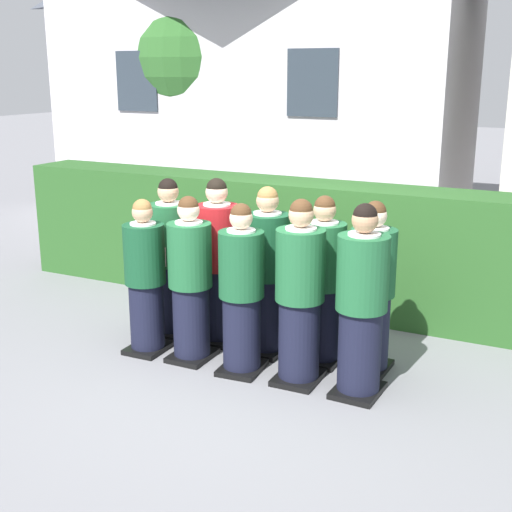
# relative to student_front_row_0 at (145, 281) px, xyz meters

# --- Properties ---
(ground_plane) EXTENTS (60.00, 60.00, 0.00)m
(ground_plane) POSITION_rel_student_front_row_0_xyz_m (1.08, 0.02, -0.74)
(ground_plane) COLOR slate
(student_front_row_0) EXTENTS (0.40, 0.49, 1.55)m
(student_front_row_0) POSITION_rel_student_front_row_0_xyz_m (0.00, 0.00, 0.00)
(student_front_row_0) COLOR black
(student_front_row_0) RESTS_ON ground
(student_front_row_1) EXTENTS (0.42, 0.51, 1.61)m
(student_front_row_1) POSITION_rel_student_front_row_0_xyz_m (0.50, 0.04, 0.03)
(student_front_row_1) COLOR black
(student_front_row_1) RESTS_ON ground
(student_front_row_2) EXTENTS (0.42, 0.52, 1.60)m
(student_front_row_2) POSITION_rel_student_front_row_0_xyz_m (1.07, -0.00, 0.03)
(student_front_row_2) COLOR black
(student_front_row_2) RESTS_ON ground
(student_front_row_3) EXTENTS (0.44, 0.49, 1.68)m
(student_front_row_3) POSITION_rel_student_front_row_0_xyz_m (1.62, 0.04, 0.06)
(student_front_row_3) COLOR black
(student_front_row_3) RESTS_ON ground
(student_front_row_4) EXTENTS (0.44, 0.50, 1.69)m
(student_front_row_4) POSITION_rel_student_front_row_0_xyz_m (2.19, 0.04, 0.07)
(student_front_row_4) COLOR black
(student_front_row_4) RESTS_ON ground
(student_rear_row_0) EXTENTS (0.43, 0.49, 1.67)m
(student_rear_row_0) POSITION_rel_student_front_row_0_xyz_m (-0.05, 0.52, 0.06)
(student_rear_row_0) COLOR black
(student_rear_row_0) RESTS_ON ground
(student_in_red_blazer) EXTENTS (0.44, 0.52, 1.71)m
(student_in_red_blazer) POSITION_rel_student_front_row_0_xyz_m (0.50, 0.56, 0.08)
(student_in_red_blazer) COLOR black
(student_in_red_blazer) RESTS_ON ground
(student_rear_row_2) EXTENTS (0.43, 0.50, 1.67)m
(student_rear_row_2) POSITION_rel_student_front_row_0_xyz_m (1.07, 0.52, 0.06)
(student_rear_row_2) COLOR black
(student_rear_row_2) RESTS_ON ground
(student_rear_row_3) EXTENTS (0.42, 0.48, 1.63)m
(student_rear_row_3) POSITION_rel_student_front_row_0_xyz_m (1.65, 0.54, 0.04)
(student_rear_row_3) COLOR black
(student_rear_row_3) RESTS_ON ground
(student_rear_row_4) EXTENTS (0.42, 0.47, 1.62)m
(student_rear_row_4) POSITION_rel_student_front_row_0_xyz_m (2.12, 0.55, 0.03)
(student_rear_row_4) COLOR black
(student_rear_row_4) RESTS_ON ground
(hedge) EXTENTS (8.12, 0.70, 1.48)m
(hedge) POSITION_rel_student_front_row_0_xyz_m (1.08, 2.00, 0.01)
(hedge) COLOR #285623
(hedge) RESTS_ON ground
(school_building_main) EXTENTS (8.37, 3.52, 6.44)m
(school_building_main) POSITION_rel_student_front_row_0_xyz_m (-2.32, 7.29, 2.58)
(school_building_main) COLOR silver
(school_building_main) RESTS_ON ground
(oak_tree_left) EXTENTS (2.70, 2.70, 4.30)m
(oak_tree_left) POSITION_rel_student_front_row_0_xyz_m (-3.39, 6.77, 2.21)
(oak_tree_left) COLOR brown
(oak_tree_left) RESTS_ON ground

